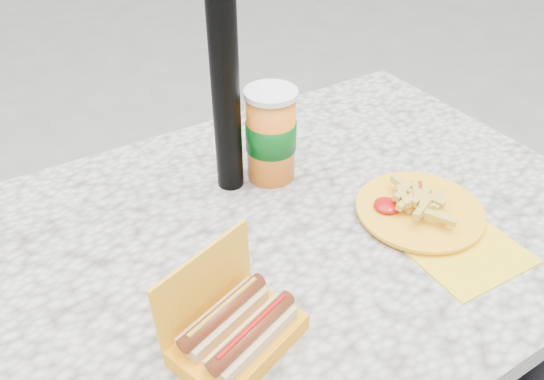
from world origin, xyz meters
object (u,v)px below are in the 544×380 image
umbrella_pole (220,0)px  hotdog_box (236,330)px  fries_plate (422,212)px  soda_cup (271,135)px

umbrella_pole → hotdog_box: 0.49m
hotdog_box → fries_plate: bearing=-9.5°
umbrella_pole → fries_plate: umbrella_pole is taller
hotdog_box → fries_plate: 0.42m
soda_cup → umbrella_pole: bearing=167.0°
fries_plate → soda_cup: 0.31m
umbrella_pole → fries_plate: size_ratio=7.16×
umbrella_pole → fries_plate: 0.49m
hotdog_box → soda_cup: 0.41m
fries_plate → soda_cup: bearing=122.2°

